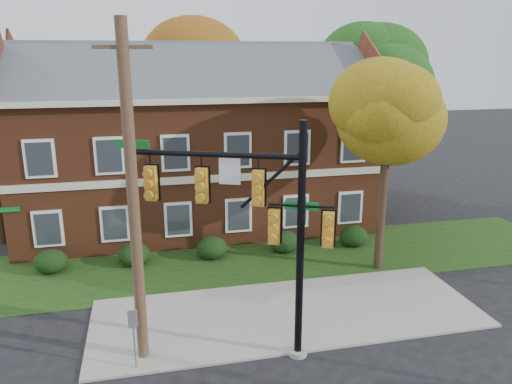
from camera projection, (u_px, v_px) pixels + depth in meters
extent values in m
plane|color=black|center=(296.00, 328.00, 17.26)|extent=(120.00, 120.00, 0.00)
cube|color=gray|center=(288.00, 313.00, 18.18)|extent=(14.00, 5.00, 0.08)
cube|color=#193811|center=(257.00, 260.00, 22.89)|extent=(30.00, 6.00, 0.04)
cube|color=brown|center=(197.00, 161.00, 27.17)|extent=(18.00, 8.00, 7.00)
cube|color=beige|center=(195.00, 94.00, 26.19)|extent=(18.80, 8.80, 0.24)
cube|color=beige|center=(207.00, 179.00, 23.38)|extent=(18.00, 0.12, 0.35)
ellipsoid|color=black|center=(51.00, 261.00, 21.50)|extent=(1.40, 1.26, 1.05)
ellipsoid|color=black|center=(134.00, 254.00, 22.24)|extent=(1.40, 1.26, 1.05)
ellipsoid|color=black|center=(212.00, 248.00, 22.99)|extent=(1.40, 1.26, 1.05)
ellipsoid|color=black|center=(285.00, 242.00, 23.73)|extent=(1.40, 1.26, 1.05)
ellipsoid|color=black|center=(353.00, 236.00, 24.47)|extent=(1.40, 1.26, 1.05)
cylinder|color=black|center=(382.00, 206.00, 21.30)|extent=(0.36, 0.36, 5.76)
ellipsoid|color=#C96F11|center=(388.00, 122.00, 20.33)|extent=(4.25, 4.25, 3.60)
ellipsoid|color=#C96F11|center=(408.00, 108.00, 19.95)|extent=(3.50, 3.50, 3.00)
cylinder|color=black|center=(375.00, 149.00, 30.43)|extent=(0.36, 0.36, 7.04)
ellipsoid|color=#143E11|center=(380.00, 76.00, 29.25)|extent=(5.95, 5.95, 5.04)
ellipsoid|color=#143E11|center=(399.00, 65.00, 28.78)|extent=(4.90, 4.90, 4.20)
cylinder|color=black|center=(199.00, 133.00, 34.80)|extent=(0.36, 0.36, 7.68)
ellipsoid|color=red|center=(197.00, 62.00, 33.51)|extent=(6.46, 6.46, 5.47)
ellipsoid|color=red|center=(212.00, 52.00, 33.02)|extent=(5.32, 5.32, 4.56)
cylinder|color=gray|center=(298.00, 352.00, 15.74)|extent=(0.59, 0.59, 0.17)
cylinder|color=black|center=(300.00, 245.00, 14.76)|extent=(0.30, 0.30, 7.41)
cylinder|color=black|center=(212.00, 154.00, 14.48)|extent=(4.95, 2.18, 0.17)
cylinder|color=black|center=(301.00, 206.00, 14.44)|extent=(1.79, 0.81, 0.08)
cube|color=orange|center=(151.00, 183.00, 15.05)|extent=(0.55, 0.47, 1.23)
cube|color=orange|center=(202.00, 186.00, 14.79)|extent=(0.55, 0.47, 1.23)
cube|color=orange|center=(258.00, 188.00, 14.52)|extent=(0.55, 0.47, 1.23)
cube|color=silver|center=(230.00, 171.00, 14.53)|extent=(0.60, 0.28, 0.79)
cube|color=#0D6825|center=(132.00, 144.00, 14.82)|extent=(0.99, 0.44, 0.25)
cube|color=orange|center=(274.00, 227.00, 14.75)|extent=(0.55, 0.47, 1.23)
cube|color=orange|center=(328.00, 230.00, 14.49)|extent=(0.55, 0.47, 1.23)
cube|color=#0D6825|center=(301.00, 206.00, 14.44)|extent=(0.95, 0.42, 0.24)
cylinder|color=#483321|center=(133.00, 202.00, 14.27)|extent=(0.38, 0.38, 10.14)
cube|color=#483321|center=(123.00, 47.00, 13.12)|extent=(1.58, 0.30, 0.11)
cylinder|color=slate|center=(134.00, 341.00, 14.75)|extent=(0.06, 0.06, 1.98)
cube|color=slate|center=(133.00, 319.00, 14.56)|extent=(0.29, 0.06, 0.56)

